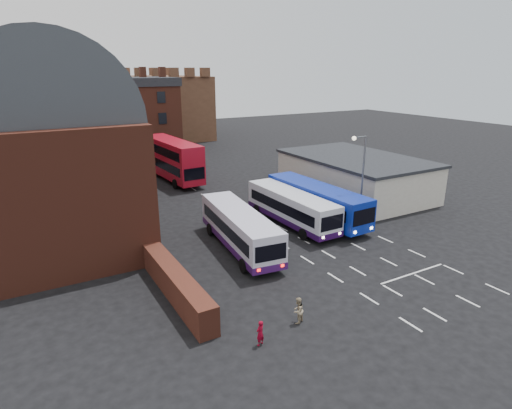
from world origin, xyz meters
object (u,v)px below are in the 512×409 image
street_lamp (361,172)px  pedestrian_beige (298,310)px  bus_blue (316,200)px  bus_white_outbound (240,227)px  bus_red_double (172,159)px  pedestrian_red (260,333)px  bus_white_inbound (291,206)px

street_lamp → pedestrian_beige: street_lamp is taller
street_lamp → bus_blue: bearing=128.3°
bus_white_outbound → bus_red_double: (2.75, 23.22, 0.87)m
street_lamp → bus_white_outbound: bearing=177.1°
bus_red_double → street_lamp: bearing=107.2°
street_lamp → pedestrian_red: size_ratio=5.85×
pedestrian_beige → bus_red_double: bearing=-123.1°
bus_red_double → street_lamp: 25.52m
bus_white_inbound → street_lamp: size_ratio=1.36×
pedestrian_red → pedestrian_beige: bearing=174.1°
bus_blue → bus_red_double: (-6.53, 20.83, 0.76)m
bus_red_double → pedestrian_red: (-7.56, -34.61, -1.99)m
bus_red_double → pedestrian_beige: 34.29m
bus_blue → pedestrian_beige: bus_blue is taller
bus_blue → street_lamp: 4.83m
pedestrian_red → pedestrian_beige: pedestrian_beige is taller
bus_white_outbound → street_lamp: size_ratio=1.42×
pedestrian_red → bus_white_outbound: bearing=-132.7°
bus_blue → bus_white_outbound: bearing=12.4°
bus_white_inbound → bus_blue: size_ratio=0.91×
bus_white_inbound → pedestrian_beige: 15.70m
street_lamp → pedestrian_beige: size_ratio=5.30×
bus_white_inbound → bus_white_outbound: bearing=19.6°
bus_blue → bus_red_double: bearing=-74.7°
bus_white_outbound → bus_white_inbound: size_ratio=1.04×
bus_blue → street_lamp: street_lamp is taller
bus_white_inbound → bus_red_double: (-3.79, 20.76, 0.91)m
pedestrian_red → pedestrian_beige: (2.83, 0.70, 0.07)m
pedestrian_red → bus_red_double: bearing=-122.1°
street_lamp → pedestrian_red: (-16.46, -10.79, -4.20)m
bus_red_double → pedestrian_red: bus_red_double is taller
bus_white_outbound → bus_white_inbound: (6.53, 2.46, -0.04)m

